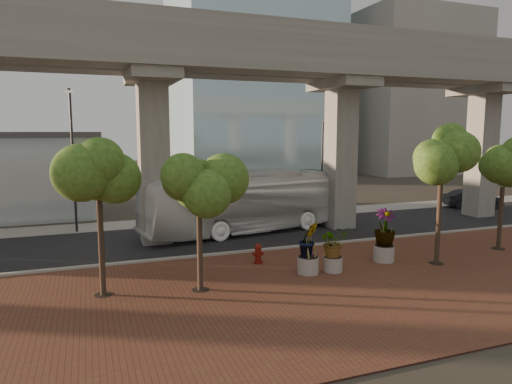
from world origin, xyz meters
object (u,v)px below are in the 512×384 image
object	(u,v)px
parked_car	(473,199)
fire_hydrant	(258,253)
transit_bus	(248,203)
planter_front	(333,244)

from	to	relation	value
parked_car	fire_hydrant	size ratio (longest dim) A/B	4.56
transit_bus	parked_car	world-z (taller)	transit_bus
fire_hydrant	parked_car	bearing A→B (deg)	21.87
parked_car	planter_front	xyz separation A→B (m)	(-19.76, -11.40, 0.58)
parked_car	fire_hydrant	xyz separation A→B (m)	(-22.48, -9.03, -0.21)
parked_car	fire_hydrant	world-z (taller)	parked_car
planter_front	transit_bus	bearing A→B (deg)	95.26
fire_hydrant	planter_front	bearing A→B (deg)	-41.11
transit_bus	planter_front	bearing A→B (deg)	175.33
transit_bus	planter_front	xyz separation A→B (m)	(0.85, -9.20, -0.57)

